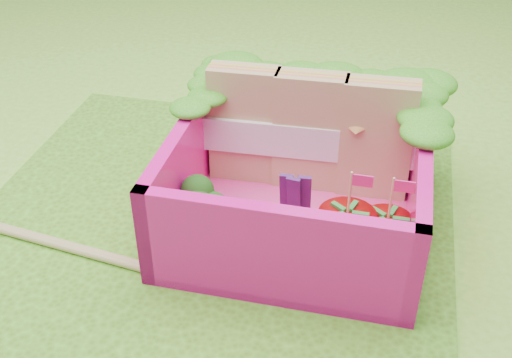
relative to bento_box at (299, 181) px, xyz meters
The scene contains 13 objects.
ground 0.57m from the bento_box, 164.20° to the right, with size 14.00×14.00×0.00m, color #78C136.
placemat 0.56m from the bento_box, 164.20° to the right, with size 2.60×2.60×0.03m, color #518C1F.
bento_floor 0.25m from the bento_box, ahead, with size 1.30×1.30×0.05m, color #FF41A2.
bento_box is the anchor object (origin of this frame).
lettuce_ruffle 0.58m from the bento_box, 90.00° to the left, with size 1.43×0.83×0.11m.
sandwich_stack 0.34m from the bento_box, 89.19° to the left, with size 1.25×0.22×0.69m.
broccoli 0.55m from the bento_box, 152.09° to the right, with size 0.34×0.34×0.24m.
carrot_sticks 0.44m from the bento_box, 132.00° to the right, with size 0.14×0.08×0.27m.
purple_wedges 0.15m from the bento_box, 86.73° to the right, with size 0.16×0.05×0.38m.
strawberry_left 0.43m from the bento_box, 46.65° to the right, with size 0.28×0.28×0.52m.
strawberry_right 0.55m from the bento_box, 28.78° to the right, with size 0.25×0.25×0.49m.
snap_peas 0.50m from the bento_box, 30.61° to the right, with size 0.64×0.51×0.05m.
chopsticks 1.44m from the bento_box, 160.83° to the right, with size 2.36×0.37×0.04m.
Camera 1 is at (0.87, -2.61, 2.23)m, focal length 45.00 mm.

